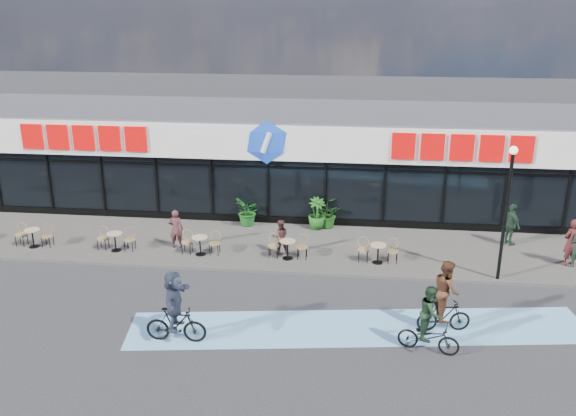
% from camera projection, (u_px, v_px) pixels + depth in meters
% --- Properties ---
extents(ground, '(120.00, 120.00, 0.00)m').
position_uv_depth(ground, '(239.00, 298.00, 20.50)').
color(ground, '#28282B').
rests_on(ground, ground).
extents(sidewalk, '(44.00, 5.00, 0.10)m').
position_uv_depth(sidewalk, '(260.00, 245.00, 24.70)').
color(sidewalk, '#4E4B45').
rests_on(sidewalk, ground).
extents(bike_lane, '(14.17, 4.13, 0.01)m').
position_uv_depth(bike_lane, '(358.00, 328.00, 18.67)').
color(bike_lane, '#6FABD2').
rests_on(bike_lane, ground).
extents(building, '(30.60, 6.57, 4.75)m').
position_uv_depth(building, '(277.00, 157.00, 29.04)').
color(building, black).
rests_on(building, ground).
extents(lamp_post, '(0.28, 0.28, 4.83)m').
position_uv_depth(lamp_post, '(507.00, 202.00, 20.72)').
color(lamp_post, black).
rests_on(lamp_post, sidewalk).
extents(bistro_set_1, '(1.54, 0.62, 0.90)m').
position_uv_depth(bistro_set_1, '(34.00, 235.00, 24.34)').
color(bistro_set_1, tan).
rests_on(bistro_set_1, sidewalk).
extents(bistro_set_2, '(1.54, 0.62, 0.90)m').
position_uv_depth(bistro_set_2, '(116.00, 239.00, 23.98)').
color(bistro_set_2, tan).
rests_on(bistro_set_2, sidewalk).
extents(bistro_set_3, '(1.54, 0.62, 0.90)m').
position_uv_depth(bistro_set_3, '(201.00, 243.00, 23.62)').
color(bistro_set_3, tan).
rests_on(bistro_set_3, sidewalk).
extents(bistro_set_4, '(1.54, 0.62, 0.90)m').
position_uv_depth(bistro_set_4, '(288.00, 247.00, 23.25)').
color(bistro_set_4, tan).
rests_on(bistro_set_4, sidewalk).
extents(bistro_set_5, '(1.54, 0.62, 0.90)m').
position_uv_depth(bistro_set_5, '(378.00, 251.00, 22.89)').
color(bistro_set_5, tan).
rests_on(bistro_set_5, sidewalk).
extents(potted_plant_left, '(1.28, 1.38, 1.27)m').
position_uv_depth(potted_plant_left, '(248.00, 212.00, 26.44)').
color(potted_plant_left, '#17531A').
rests_on(potted_plant_left, sidewalk).
extents(potted_plant_mid, '(1.05, 1.05, 1.37)m').
position_uv_depth(potted_plant_mid, '(317.00, 213.00, 26.11)').
color(potted_plant_mid, '#1B5117').
rests_on(potted_plant_mid, sidewalk).
extents(potted_plant_right, '(1.45, 1.44, 1.22)m').
position_uv_depth(potted_plant_right, '(326.00, 214.00, 26.26)').
color(potted_plant_right, '#1D4C15').
rests_on(potted_plant_right, sidewalk).
extents(patron_left, '(0.61, 0.43, 1.59)m').
position_uv_depth(patron_left, '(176.00, 229.00, 24.08)').
color(patron_left, '#4C2729').
rests_on(patron_left, sidewalk).
extents(patron_right, '(0.78, 0.67, 1.39)m').
position_uv_depth(patron_right, '(280.00, 237.00, 23.58)').
color(patron_right, '#4C272A').
rests_on(patron_right, sidewalk).
extents(pedestrian_a, '(0.49, 0.66, 1.66)m').
position_uv_depth(pedestrian_a, '(574.00, 245.00, 22.47)').
color(pedestrian_a, black).
rests_on(pedestrian_a, sidewalk).
extents(pedestrian_b, '(0.79, 1.10, 1.74)m').
position_uv_depth(pedestrian_b, '(511.00, 224.00, 24.33)').
color(pedestrian_b, '#1C3424').
rests_on(pedestrian_b, sidewalk).
extents(pedestrian_c, '(0.79, 0.69, 1.83)m').
position_uv_depth(pedestrian_c, '(571.00, 242.00, 22.48)').
color(pedestrian_c, '#48191A').
rests_on(pedestrian_c, sidewalk).
extents(cyclist_a, '(1.85, 1.02, 2.05)m').
position_uv_depth(cyclist_a, '(429.00, 326.00, 17.19)').
color(cyclist_a, black).
rests_on(cyclist_a, ground).
extents(cyclist_b, '(1.69, 1.00, 2.32)m').
position_uv_depth(cyclist_b, '(445.00, 300.00, 18.16)').
color(cyclist_b, black).
rests_on(cyclist_b, ground).
extents(cyclist_c, '(1.81, 1.68, 2.26)m').
position_uv_depth(cyclist_c, '(175.00, 310.00, 17.61)').
color(cyclist_c, black).
rests_on(cyclist_c, ground).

